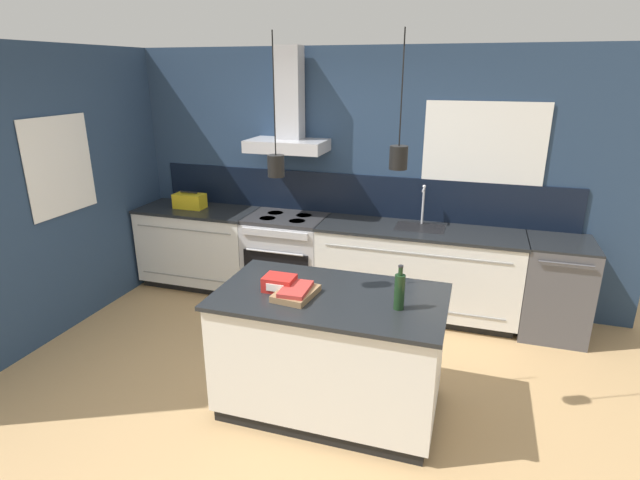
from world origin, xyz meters
name	(u,v)px	position (x,y,z in m)	size (l,w,h in m)	color
ground_plane	(289,397)	(0.00, 0.00, 0.00)	(16.00, 16.00, 0.00)	tan
wall_back	(352,173)	(-0.03, 2.00, 1.36)	(5.60, 2.16, 2.60)	navy
wall_left	(73,189)	(-2.43, 0.70, 1.30)	(0.08, 3.80, 2.60)	navy
counter_run_left	(200,246)	(-1.72, 1.69, 0.46)	(1.31, 0.64, 0.91)	black
counter_run_sink	(417,271)	(0.73, 1.69, 0.46)	(1.98, 0.64, 1.31)	black
oven_range	(287,257)	(-0.66, 1.69, 0.46)	(0.82, 0.66, 0.91)	#B5B5BA
dishwasher	(555,288)	(2.01, 1.69, 0.46)	(0.58, 0.65, 0.91)	#4C4C51
kitchen_island	(330,352)	(0.33, -0.01, 0.46)	(1.58, 0.90, 0.91)	black
bottle_on_island	(399,291)	(0.81, -0.08, 1.04)	(0.07, 0.07, 0.30)	#193319
book_stack	(296,292)	(0.11, -0.10, 0.94)	(0.27, 0.35, 0.07)	olive
red_supply_box	(279,283)	(-0.03, -0.04, 0.96)	(0.21, 0.17, 0.10)	red
yellow_toolbox	(190,201)	(-1.80, 1.69, 0.99)	(0.34, 0.18, 0.19)	gold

